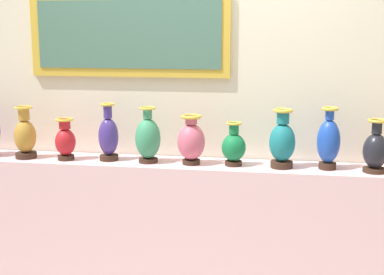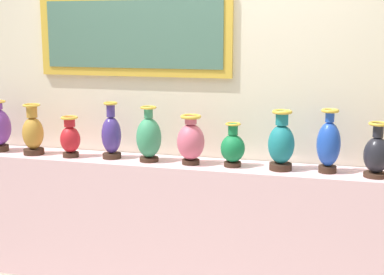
% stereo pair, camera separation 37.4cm
% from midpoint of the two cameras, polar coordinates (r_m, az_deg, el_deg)
% --- Properties ---
extents(display_shelf, '(3.95, 0.37, 0.90)m').
position_cam_midpoint_polar(display_shelf, '(3.91, 2.77, -9.06)').
color(display_shelf, beige).
rests_on(display_shelf, ground_plane).
extents(back_wall, '(5.17, 0.14, 2.85)m').
position_cam_midpoint_polar(back_wall, '(3.93, 3.56, 5.76)').
color(back_wall, beige).
rests_on(back_wall, ground_plane).
extents(vase_ochre, '(0.15, 0.15, 0.37)m').
position_cam_midpoint_polar(vase_ochre, '(4.12, -13.59, 0.44)').
color(vase_ochre, '#382319').
rests_on(vase_ochre, display_shelf).
extents(vase_crimson, '(0.14, 0.14, 0.29)m').
position_cam_midpoint_polar(vase_crimson, '(3.98, -9.83, -0.10)').
color(vase_crimson, '#382319').
rests_on(vase_crimson, display_shelf).
extents(vase_indigo, '(0.14, 0.14, 0.40)m').
position_cam_midpoint_polar(vase_indigo, '(3.90, -5.60, 0.24)').
color(vase_indigo, '#382319').
rests_on(vase_indigo, display_shelf).
extents(vase_jade, '(0.17, 0.17, 0.38)m').
position_cam_midpoint_polar(vase_jade, '(3.79, -1.66, -0.03)').
color(vase_jade, '#382319').
rests_on(vase_jade, display_shelf).
extents(vase_rose, '(0.19, 0.19, 0.34)m').
position_cam_midpoint_polar(vase_rose, '(3.71, 2.78, -0.38)').
color(vase_rose, '#382319').
rests_on(vase_rose, display_shelf).
extents(vase_emerald, '(0.16, 0.16, 0.29)m').
position_cam_midpoint_polar(vase_emerald, '(3.68, 7.12, -1.09)').
color(vase_emerald, '#382319').
rests_on(vase_emerald, display_shelf).
extents(vase_teal, '(0.17, 0.17, 0.39)m').
position_cam_midpoint_polar(vase_teal, '(3.63, 12.10, -0.65)').
color(vase_teal, '#382319').
rests_on(vase_teal, display_shelf).
extents(vase_sapphire, '(0.15, 0.15, 0.41)m').
position_cam_midpoint_polar(vase_sapphire, '(3.64, 16.76, -0.68)').
color(vase_sapphire, '#382319').
rests_on(vase_sapphire, display_shelf).
extents(vase_onyx, '(0.16, 0.16, 0.34)m').
position_cam_midpoint_polar(vase_onyx, '(3.63, 21.30, -1.65)').
color(vase_onyx, '#382319').
rests_on(vase_onyx, display_shelf).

